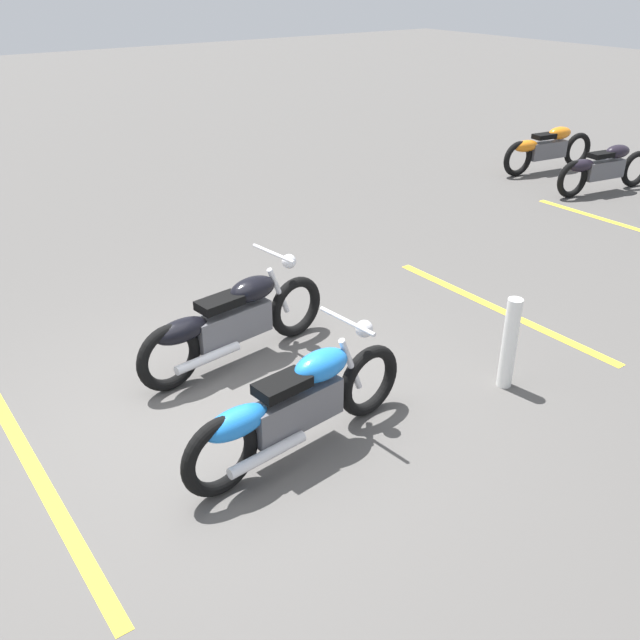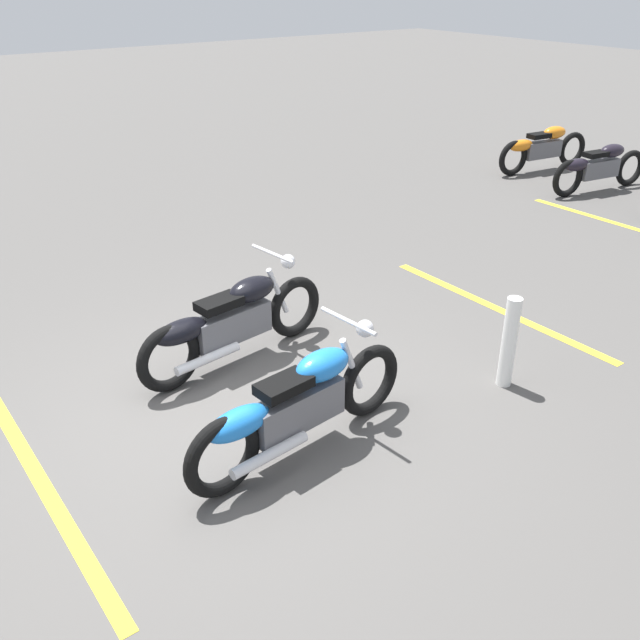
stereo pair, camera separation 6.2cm
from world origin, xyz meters
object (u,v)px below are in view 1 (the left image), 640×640
at_px(motorcycle_row_right, 603,168).
at_px(bollard_post, 509,343).
at_px(motorcycle_bright_foreground, 295,405).
at_px(motorcycle_row_far_right, 547,148).
at_px(motorcycle_dark_foreground, 232,321).

distance_m(motorcycle_row_right, bollard_post, 7.01).
distance_m(motorcycle_bright_foreground, motorcycle_row_far_right, 9.77).
height_order(motorcycle_dark_foreground, motorcycle_row_right, motorcycle_dark_foreground).
relative_size(motorcycle_dark_foreground, bollard_post, 2.45).
height_order(motorcycle_row_right, bollard_post, bollard_post).
bearing_deg(motorcycle_row_far_right, motorcycle_row_right, -95.01).
bearing_deg(motorcycle_dark_foreground, bollard_post, -52.37).
bearing_deg(motorcycle_dark_foreground, motorcycle_row_far_right, 11.14).
bearing_deg(motorcycle_row_far_right, motorcycle_dark_foreground, -153.65).
height_order(motorcycle_row_far_right, bollard_post, bollard_post).
bearing_deg(motorcycle_row_right, motorcycle_bright_foreground, -151.27).
relative_size(motorcycle_dark_foreground, motorcycle_row_right, 1.04).
xyz_separation_m(motorcycle_row_right, motorcycle_row_far_right, (0.31, 1.46, 0.01)).
relative_size(motorcycle_row_right, motorcycle_row_far_right, 0.97).
relative_size(motorcycle_row_far_right, bollard_post, 2.41).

